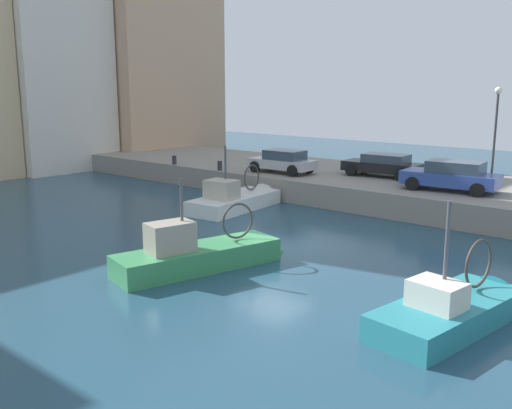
% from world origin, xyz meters
% --- Properties ---
extents(water_surface, '(80.00, 80.00, 0.00)m').
position_xyz_m(water_surface, '(0.00, 0.00, 0.00)').
color(water_surface, navy).
rests_on(water_surface, ground).
extents(quay_wall, '(9.00, 56.00, 1.20)m').
position_xyz_m(quay_wall, '(11.50, 0.00, 0.60)').
color(quay_wall, gray).
rests_on(quay_wall, ground).
extents(fishing_boat_teal, '(5.87, 2.68, 4.19)m').
position_xyz_m(fishing_boat_teal, '(-2.57, -8.19, 0.09)').
color(fishing_boat_teal, teal).
rests_on(fishing_boat_teal, ground).
extents(fishing_boat_green, '(6.75, 3.11, 3.93)m').
position_xyz_m(fishing_boat_green, '(-3.58, 0.15, 0.13)').
color(fishing_boat_green, '#388951').
rests_on(fishing_boat_green, ground).
extents(fishing_boat_white, '(6.33, 2.65, 4.19)m').
position_xyz_m(fishing_boat_white, '(4.40, 5.81, 0.12)').
color(fishing_boat_white, white).
rests_on(fishing_boat_white, ground).
extents(parked_car_black, '(2.11, 4.32, 1.25)m').
position_xyz_m(parked_car_black, '(11.42, 1.56, 1.86)').
color(parked_car_black, black).
rests_on(parked_car_black, quay_wall).
extents(parked_car_blue, '(2.35, 4.54, 1.43)m').
position_xyz_m(parked_car_blue, '(9.63, -3.00, 1.93)').
color(parked_car_blue, '#334C9E').
rests_on(parked_car_blue, quay_wall).
extents(parked_car_silver, '(1.97, 3.92, 1.31)m').
position_xyz_m(parked_car_silver, '(8.95, 6.57, 1.87)').
color(parked_car_silver, '#B7B7BC').
rests_on(parked_car_silver, quay_wall).
extents(mooring_bollard_mid, '(0.28, 0.28, 0.55)m').
position_xyz_m(mooring_bollard_mid, '(7.35, 10.00, 1.48)').
color(mooring_bollard_mid, '#2D2D33').
rests_on(mooring_bollard_mid, quay_wall).
extents(mooring_bollard_north, '(0.28, 0.28, 0.55)m').
position_xyz_m(mooring_bollard_north, '(7.35, 14.00, 1.48)').
color(mooring_bollard_north, '#2D2D33').
rests_on(mooring_bollard_north, quay_wall).
extents(quay_streetlamp, '(0.36, 0.36, 4.83)m').
position_xyz_m(quay_streetlamp, '(13.00, -3.73, 4.45)').
color(quay_streetlamp, '#38383D').
rests_on(quay_streetlamp, quay_wall).
extents(waterfront_building_west, '(7.41, 6.65, 20.89)m').
position_xyz_m(waterfront_building_west, '(5.92, 25.73, 10.46)').
color(waterfront_building_west, silver).
rests_on(waterfront_building_west, ground).
extents(waterfront_building_central, '(10.52, 7.21, 16.23)m').
position_xyz_m(waterfront_building_central, '(14.67, 24.74, 8.14)').
color(waterfront_building_central, tan).
rests_on(waterfront_building_central, ground).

